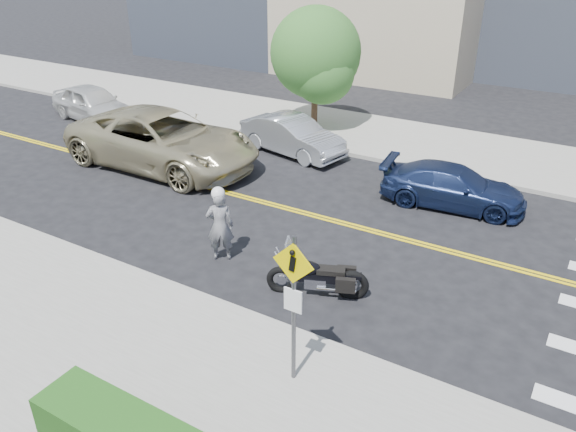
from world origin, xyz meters
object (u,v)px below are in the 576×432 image
Objects in this scene: motorcyclist at (220,224)px; suv at (163,140)px; pedestrian_sign at (294,297)px; parked_car_white at (93,103)px; parked_car_blue at (453,186)px; motorcycle at (318,269)px; parked_car_silver at (292,136)px.

suv is (-5.62, 4.10, -0.01)m from motorcyclist.
motorcyclist is at bearing 142.68° from pedestrian_sign.
parked_car_white is 16.18m from parked_car_blue.
pedestrian_sign is 0.42× the size of suv.
suv is at bearing 130.69° from motorcycle.
parked_car_blue is at bearing -78.38° from suv.
motorcycle is 0.50× the size of parked_car_white.
pedestrian_sign is 4.95m from motorcyclist.
motorcycle is at bearing -133.77° from parked_car_silver.
parked_car_blue is (4.16, 6.17, -0.38)m from motorcyclist.
pedestrian_sign is 3.22m from motorcycle.
parked_car_silver reaches higher than parked_car_blue.
suv is at bearing -101.40° from parked_car_white.
parked_car_silver is at bearing 120.55° from pedestrian_sign.
pedestrian_sign is 0.70× the size of parked_car_silver.
motorcyclist is 0.88× the size of motorcycle.
suv is (-8.50, 4.26, 0.29)m from motorcycle.
parked_car_blue is at bearing 88.14° from pedestrian_sign.
pedestrian_sign is 9.21m from parked_car_blue.
motorcyclist is (-3.86, 2.95, -0.96)m from pedestrian_sign.
motorcyclist is at bearing -150.67° from parked_car_silver.
motorcyclist is 0.47× the size of parked_car_blue.
motorcycle is at bearing 162.26° from parked_car_blue.
parked_car_white is at bearing 68.10° from suv.
parked_car_blue is at bearing 55.87° from motorcycle.
pedestrian_sign is 18.58m from parked_car_white.
motorcycle is at bearing 143.10° from motorcyclist.
motorcyclist is 13.73m from parked_car_white.
motorcycle is at bearing -104.30° from parked_car_white.
motorcycle is (2.88, -0.15, -0.31)m from motorcyclist.
parked_car_white is 1.06× the size of parked_car_silver.
motorcyclist is 2.90m from motorcycle.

